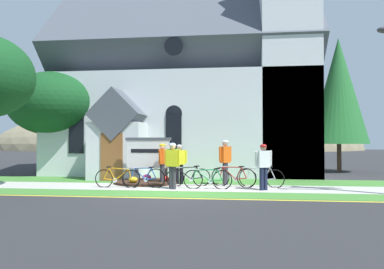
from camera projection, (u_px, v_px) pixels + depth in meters
The scene contains 23 objects.
ground at pixel (187, 181), 16.53m from camera, with size 140.00×140.00×0.00m, color #2B2B2D.
sidewalk_slab at pixel (158, 187), 14.12m from camera, with size 32.00×2.11×0.01m, color #B7B5AD.
grass_verge at pixel (146, 194), 12.35m from camera, with size 32.00×1.45×0.01m, color #427F33.
church_lawn at pixel (169, 181), 16.41m from camera, with size 24.00×2.49×0.01m, color #427F33.
curb_paint_stripe at pixel (139, 198), 11.49m from camera, with size 28.00×0.16×0.01m, color yellow.
church_building at pixel (193, 90), 22.45m from camera, with size 14.29×11.98×13.81m.
church_sign at pixel (148, 154), 15.68m from camera, with size 1.97×0.22×1.90m.
flower_bed at pixel (147, 182), 15.43m from camera, with size 2.69×2.69×0.34m.
bicycle_black at pixel (144, 177), 14.02m from camera, with size 1.72×0.32×0.81m.
bicycle_orange at pixel (117, 178), 13.91m from camera, with size 1.76×0.09×0.82m.
bicycle_yellow at pixel (233, 177), 14.18m from camera, with size 1.71×0.66×0.83m.
bicycle_white at pixel (189, 177), 14.40m from camera, with size 1.68×0.50×0.82m.
bicycle_blue at pixel (208, 179), 13.55m from camera, with size 1.78×0.09×0.79m.
bicycle_red at pixel (261, 177), 14.13m from camera, with size 1.69×0.56×0.82m.
cyclist_in_red_jersey at pixel (179, 161), 15.12m from camera, with size 0.61×0.38×1.61m.
cyclist_in_blue_jersey at pixel (173, 162), 13.47m from camera, with size 0.61×0.35×1.67m.
cyclist_in_yellow_jersey at pixel (172, 161), 13.82m from camera, with size 0.48×0.60×1.69m.
cyclist_in_orange_jersey at pixel (225, 158), 14.89m from camera, with size 0.49×0.60×1.79m.
cyclist_in_white_jersey at pixel (162, 160), 15.12m from camera, with size 0.27×0.75×1.65m.
cyclist_in_green_jersey at pixel (263, 163), 13.20m from camera, with size 0.61×0.43×1.64m.
roadside_conifer at pixel (339, 91), 21.40m from camera, with size 3.26×3.26×7.70m.
yard_deciduous_tree at pixel (56, 104), 19.43m from camera, with size 4.87×4.87×5.34m.
distant_hill at pixel (172, 149), 84.60m from camera, with size 82.16×49.84×19.78m, color #847A5B.
Camera 1 is at (2.26, -12.41, 1.72)m, focal length 34.97 mm.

